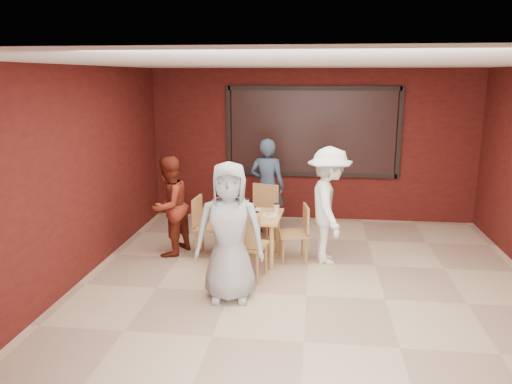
# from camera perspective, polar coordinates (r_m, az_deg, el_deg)

# --- Properties ---
(floor) EXTENTS (7.00, 7.00, 0.00)m
(floor) POSITION_cam_1_polar(r_m,az_deg,el_deg) (6.36, 5.77, -11.69)
(floor) COLOR tan
(floor) RESTS_ON ground
(window_blinds) EXTENTS (3.00, 0.02, 1.50)m
(window_blinds) POSITION_cam_1_polar(r_m,az_deg,el_deg) (9.28, 6.46, 6.81)
(window_blinds) COLOR black
(dining_table) EXTENTS (0.91, 0.91, 0.84)m
(dining_table) POSITION_cam_1_polar(r_m,az_deg,el_deg) (7.28, -0.57, -3.20)
(dining_table) COLOR tan
(dining_table) RESTS_ON floor
(chair_front) EXTENTS (0.54, 0.54, 0.94)m
(chair_front) POSITION_cam_1_polar(r_m,az_deg,el_deg) (6.58, -1.11, -5.77)
(chair_front) COLOR #B07844
(chair_front) RESTS_ON floor
(chair_back) EXTENTS (0.57, 0.57, 0.93)m
(chair_back) POSITION_cam_1_polar(r_m,az_deg,el_deg) (8.13, 0.75, -2.06)
(chair_back) COLOR #B07844
(chair_back) RESTS_ON floor
(chair_left) EXTENTS (0.46, 0.46, 0.90)m
(chair_left) POSITION_cam_1_polar(r_m,az_deg,el_deg) (7.53, -5.83, -3.53)
(chair_left) COLOR #B07844
(chair_left) RESTS_ON floor
(chair_right) EXTENTS (0.47, 0.47, 0.84)m
(chair_right) POSITION_cam_1_polar(r_m,az_deg,el_deg) (7.30, 4.84, -4.33)
(chair_right) COLOR #B07844
(chair_right) RESTS_ON floor
(diner_front) EXTENTS (0.88, 0.61, 1.70)m
(diner_front) POSITION_cam_1_polar(r_m,az_deg,el_deg) (5.95, -3.07, -4.61)
(diner_front) COLOR #A1A1A1
(diner_front) RESTS_ON floor
(diner_back) EXTENTS (0.65, 0.47, 1.65)m
(diner_back) POSITION_cam_1_polar(r_m,az_deg,el_deg) (8.47, 1.27, 0.62)
(diner_back) COLOR #2F3E55
(diner_back) RESTS_ON floor
(diner_left) EXTENTS (0.78, 0.88, 1.50)m
(diner_left) POSITION_cam_1_polar(r_m,az_deg,el_deg) (7.60, -9.89, -1.62)
(diner_left) COLOR maroon
(diner_left) RESTS_ON floor
(diner_right) EXTENTS (0.76, 1.16, 1.69)m
(diner_right) POSITION_cam_1_polar(r_m,az_deg,el_deg) (7.24, 8.32, -1.54)
(diner_right) COLOR white
(diner_right) RESTS_ON floor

